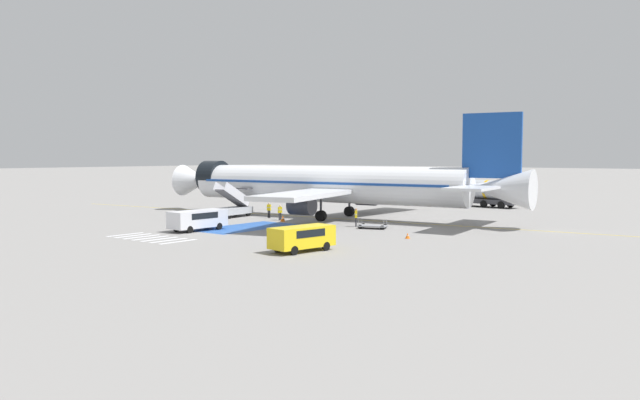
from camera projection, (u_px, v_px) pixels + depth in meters
name	position (u px, v px, depth m)	size (l,w,h in m)	color
ground_plane	(322.00, 217.00, 69.24)	(600.00, 600.00, 0.00)	gray
apron_leadline_yellow	(323.00, 218.00, 68.41)	(0.20, 76.77, 0.01)	gold
apron_stand_patch_blue	(245.00, 227.00, 59.23)	(5.14, 10.28, 0.01)	#2856A8
apron_walkway_bar_0	(125.00, 234.00, 53.83)	(0.44, 3.60, 0.01)	silver
apron_walkway_bar_1	(133.00, 236.00, 53.08)	(0.44, 3.60, 0.01)	silver
apron_walkway_bar_2	(142.00, 237.00, 52.33)	(0.44, 3.60, 0.01)	silver
apron_walkway_bar_3	(151.00, 238.00, 51.58)	(0.44, 3.60, 0.01)	silver
apron_walkway_bar_4	(160.00, 239.00, 50.83)	(0.44, 3.60, 0.01)	silver
apron_walkway_bar_5	(169.00, 240.00, 50.08)	(0.44, 3.60, 0.01)	silver
apron_walkway_bar_6	(178.00, 242.00, 49.33)	(0.44, 3.60, 0.01)	silver
airliner	(328.00, 184.00, 67.84)	(43.21, 32.22, 10.81)	silver
boarding_stairs_forward	(232.00, 208.00, 69.17)	(2.80, 5.44, 3.99)	#ADB2BA
fuel_tanker	(483.00, 193.00, 83.14)	(10.20, 3.58, 3.59)	#38383D
service_van_0	(302.00, 236.00, 44.24)	(2.63, 5.08, 1.79)	yellow
service_van_1	(198.00, 218.00, 56.59)	(2.16, 5.50, 1.84)	silver
baggage_cart	(373.00, 226.00, 58.18)	(2.97, 2.34, 0.87)	gray
ground_crew_0	(280.00, 211.00, 65.59)	(0.36, 0.48, 1.64)	#2D2D33
ground_crew_1	(269.00, 209.00, 68.08)	(0.48, 0.37, 1.71)	black
ground_crew_2	(356.00, 216.00, 59.71)	(0.43, 0.49, 1.78)	#2D2D33
traffic_cone_0	(408.00, 236.00, 51.19)	(0.41, 0.41, 0.46)	orange
traffic_cone_1	(283.00, 219.00, 64.48)	(0.53, 0.53, 0.59)	orange
traffic_cone_2	(198.00, 212.00, 71.23)	(0.58, 0.58, 0.64)	orange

